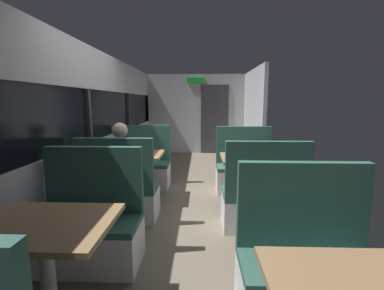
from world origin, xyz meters
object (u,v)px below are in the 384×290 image
(bench_mid_window_facing_end, at_px, (120,195))
(bench_mid_window_facing_entry, at_px, (143,168))
(dining_table_rear_aisle, at_px, (253,164))
(coffee_cup_secondary, at_px, (261,156))
(bench_near_window_facing_entry, at_px, (90,230))
(seated_passenger, at_px, (121,178))
(dining_table_mid_window, at_px, (133,160))
(bench_front_aisle_facing_entry, at_px, (307,275))
(dining_table_near_window, at_px, (44,236))
(bench_rear_aisle_facing_end, at_px, (263,203))
(bench_rear_aisle_facing_entry, at_px, (244,172))

(bench_mid_window_facing_end, height_order, bench_mid_window_facing_entry, same)
(dining_table_rear_aisle, relative_size, coffee_cup_secondary, 10.00)
(dining_table_rear_aisle, distance_m, coffee_cup_secondary, 0.22)
(bench_near_window_facing_entry, relative_size, seated_passenger, 0.87)
(dining_table_mid_window, relative_size, bench_front_aisle_facing_entry, 0.82)
(dining_table_near_window, relative_size, bench_mid_window_facing_entry, 0.82)
(bench_mid_window_facing_end, relative_size, seated_passenger, 0.87)
(bench_mid_window_facing_entry, relative_size, bench_front_aisle_facing_entry, 1.00)
(bench_rear_aisle_facing_end, distance_m, coffee_cup_secondary, 0.73)
(dining_table_mid_window, xyz_separation_m, coffee_cup_secondary, (1.87, -0.34, 0.15))
(dining_table_mid_window, distance_m, seated_passenger, 0.64)
(bench_mid_window_facing_end, bearing_deg, bench_front_aisle_facing_entry, -40.89)
(dining_table_near_window, bearing_deg, bench_near_window_facing_entry, 90.00)
(bench_mid_window_facing_entry, bearing_deg, dining_table_mid_window, -90.00)
(bench_front_aisle_facing_entry, distance_m, dining_table_rear_aisle, 2.07)
(dining_table_mid_window, distance_m, bench_front_aisle_facing_entry, 2.89)
(dining_table_rear_aisle, height_order, bench_rear_aisle_facing_end, bench_rear_aisle_facing_end)
(bench_rear_aisle_facing_entry, distance_m, seated_passenger, 2.13)
(bench_mid_window_facing_end, height_order, bench_front_aisle_facing_entry, same)
(dining_table_mid_window, height_order, bench_rear_aisle_facing_entry, bench_rear_aisle_facing_entry)
(dining_table_mid_window, xyz_separation_m, bench_rear_aisle_facing_entry, (1.79, 0.50, -0.31))
(bench_near_window_facing_entry, relative_size, bench_mid_window_facing_entry, 1.00)
(bench_mid_window_facing_entry, xyz_separation_m, coffee_cup_secondary, (1.87, -1.04, 0.46))
(bench_mid_window_facing_end, bearing_deg, bench_mid_window_facing_entry, 90.00)
(dining_table_mid_window, bearing_deg, bench_mid_window_facing_end, -90.00)
(bench_rear_aisle_facing_end, bearing_deg, bench_rear_aisle_facing_entry, 90.00)
(coffee_cup_secondary, bearing_deg, dining_table_mid_window, 169.65)
(dining_table_mid_window, xyz_separation_m, bench_rear_aisle_facing_end, (1.79, -0.90, -0.31))
(bench_front_aisle_facing_entry, bearing_deg, bench_near_window_facing_entry, 161.47)
(bench_near_window_facing_entry, relative_size, bench_rear_aisle_facing_entry, 1.00)
(bench_rear_aisle_facing_end, bearing_deg, bench_front_aisle_facing_entry, -90.00)
(bench_front_aisle_facing_entry, xyz_separation_m, coffee_cup_secondary, (0.08, 1.91, 0.46))
(bench_near_window_facing_entry, distance_m, bench_rear_aisle_facing_end, 1.94)
(dining_table_mid_window, height_order, bench_rear_aisle_facing_end, bench_rear_aisle_facing_end)
(bench_mid_window_facing_end, distance_m, bench_front_aisle_facing_entry, 2.37)
(dining_table_near_window, relative_size, dining_table_rear_aisle, 1.00)
(dining_table_mid_window, relative_size, coffee_cup_secondary, 10.00)
(dining_table_mid_window, height_order, bench_mid_window_facing_entry, bench_mid_window_facing_entry)
(dining_table_mid_window, distance_m, bench_mid_window_facing_entry, 0.77)
(dining_table_mid_window, bearing_deg, bench_mid_window_facing_entry, 90.00)
(coffee_cup_secondary, bearing_deg, dining_table_near_window, -132.90)
(dining_table_rear_aisle, relative_size, bench_rear_aisle_facing_entry, 0.82)
(bench_front_aisle_facing_entry, xyz_separation_m, dining_table_rear_aisle, (0.00, 2.05, 0.31))
(bench_front_aisle_facing_entry, relative_size, bench_rear_aisle_facing_entry, 1.00)
(bench_mid_window_facing_entry, bearing_deg, dining_table_rear_aisle, -26.68)
(bench_near_window_facing_entry, bearing_deg, bench_mid_window_facing_entry, 90.00)
(coffee_cup_secondary, bearing_deg, bench_rear_aisle_facing_entry, 95.16)
(bench_rear_aisle_facing_entry, bearing_deg, dining_table_rear_aisle, -90.00)
(bench_mid_window_facing_end, relative_size, bench_front_aisle_facing_entry, 1.00)
(dining_table_mid_window, distance_m, bench_rear_aisle_facing_entry, 1.88)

